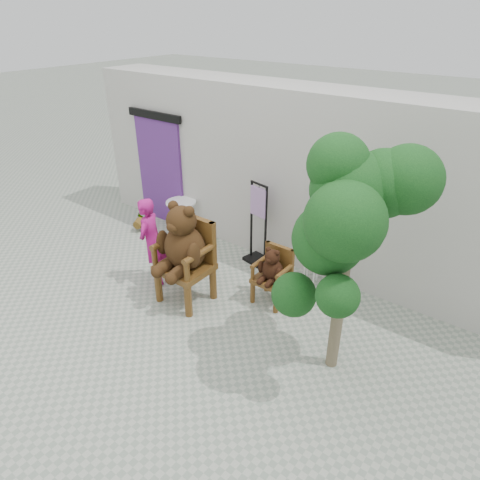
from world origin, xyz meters
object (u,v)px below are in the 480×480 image
Objects in this scene: tree at (350,210)px; display_stand at (258,233)px; stool_bucket at (313,248)px; cafe_table at (182,214)px; chair_big at (184,248)px; chair_small at (273,270)px; person at (153,242)px.

display_stand is at bearing 145.64° from tree.
cafe_table is at bearing -179.85° from stool_bucket.
chair_big is 1.09× the size of display_stand.
tree is at bearing -26.73° from chair_small.
cafe_table is at bearing 135.47° from chair_big.
cafe_table is 1.87m from display_stand.
tree is at bearing -22.70° from display_stand.
stool_bucket is (2.95, 0.01, 0.20)m from cafe_table.
chair_big is at bearing -178.08° from tree.
chair_small is (1.10, 0.77, -0.37)m from chair_big.
cafe_table is 0.24× the size of tree.
chair_big is at bearing 65.00° from person.
person reaches higher than cafe_table.
display_stand is at bearing 0.15° from cafe_table.
tree reaches higher than stool_bucket.
tree is (4.08, -1.51, 1.75)m from cafe_table.
cafe_table is 2.95m from stool_bucket.
person is 3.54m from tree.
person is 2.60m from stool_bucket.
person is at bearing -60.98° from cafe_table.
chair_big is 1.39m from chair_small.
chair_small is at bearing -16.88° from cafe_table.
tree is at bearing -20.31° from cafe_table.
tree is at bearing 1.92° from chair_big.
person is 0.49× the size of tree.
tree reaches higher than chair_big.
stool_bucket is at bearing 50.29° from chair_big.
display_stand is 1.04× the size of stool_bucket.
stool_bucket is (1.08, 0.00, 0.06)m from display_stand.
display_stand is 0.51× the size of tree.
person is at bearing -179.78° from tree.
person is at bearing -159.61° from chair_small.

